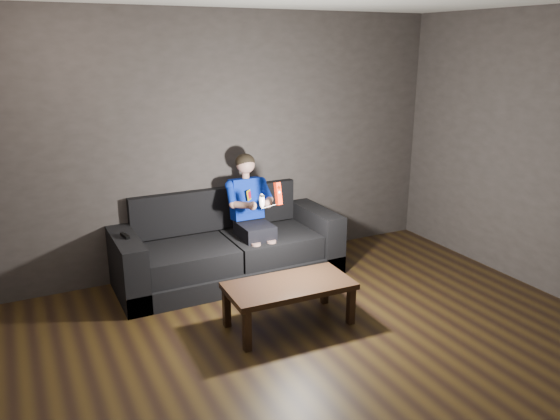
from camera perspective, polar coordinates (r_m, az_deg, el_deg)
floor at (r=4.23m, az=7.98°, el=-16.98°), size 5.00×5.00×0.00m
back_wall at (r=5.82m, az=-5.57°, el=6.96°), size 5.00×0.04×2.70m
sofa at (r=5.75m, az=-5.64°, el=-4.17°), size 2.29×0.99×0.89m
child at (r=5.64m, az=-3.08°, el=0.47°), size 0.48×0.59×1.18m
wii_remote_red at (r=5.21m, az=-0.19°, el=1.74°), size 0.07×0.09×0.22m
nunchuk_white at (r=5.16m, az=-1.92°, el=0.97°), size 0.08×0.10×0.15m
wii_remote_black at (r=5.29m, az=-15.89°, el=-2.59°), size 0.06×0.16×0.03m
coffee_table at (r=4.72m, az=0.96°, el=-8.24°), size 1.10×0.58×0.39m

